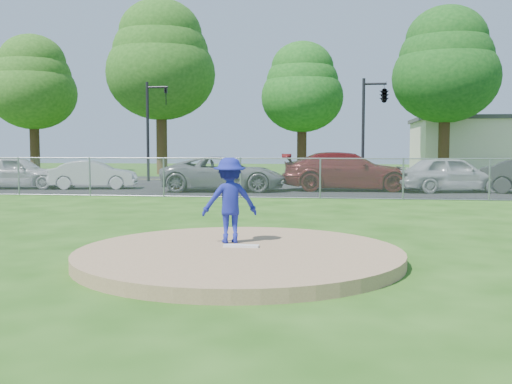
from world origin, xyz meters
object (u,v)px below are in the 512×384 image
at_px(traffic_cone, 177,183).
at_px(parked_car_pearl, 451,174).
at_px(traffic_signal_left, 152,122).
at_px(pitcher, 230,200).
at_px(tree_center, 302,87).
at_px(parked_car_gray, 224,174).
at_px(parked_car_white, 94,175).
at_px(tree_right, 446,64).
at_px(tree_left, 161,60).
at_px(traffic_signal_center, 382,97).
at_px(parked_car_silver, 16,172).
at_px(parked_car_darkred, 348,171).
at_px(tree_far_left, 33,82).

relative_size(traffic_cone, parked_car_pearl, 0.18).
xyz_separation_m(traffic_signal_left, pitcher, (8.49, -21.36, -2.41)).
relative_size(tree_center, parked_car_gray, 1.82).
height_order(traffic_signal_left, parked_car_pearl, traffic_signal_left).
bearing_deg(parked_car_white, tree_right, -61.62).
distance_m(tree_left, traffic_signal_center, 17.84).
distance_m(traffic_signal_left, traffic_cone, 8.93).
bearing_deg(parked_car_white, parked_car_silver, 83.49).
bearing_deg(parked_car_pearl, traffic_cone, 85.77).
relative_size(traffic_cone, parked_car_gray, 0.15).
bearing_deg(parked_car_white, parked_car_gray, -108.08).
bearing_deg(traffic_signal_center, tree_left, 148.98).
bearing_deg(tree_left, tree_right, 2.86).
bearing_deg(tree_center, parked_car_white, -115.09).
height_order(traffic_signal_center, parked_car_darkred, traffic_signal_center).
distance_m(tree_far_left, parked_car_gray, 26.58).
distance_m(traffic_cone, parked_car_gray, 2.08).
relative_size(tree_center, parked_car_darkred, 1.69).
xyz_separation_m(tree_far_left, traffic_signal_center, (25.97, -11.00, -2.45)).
distance_m(parked_car_white, parked_car_gray, 6.27).
xyz_separation_m(tree_center, parked_car_darkred, (3.10, -17.67, -5.61)).
xyz_separation_m(tree_right, parked_car_gray, (-12.29, -16.79, -6.89)).
height_order(tree_far_left, parked_car_pearl, tree_far_left).
distance_m(tree_left, tree_center, 10.59).
distance_m(traffic_signal_left, traffic_signal_center, 12.79).
xyz_separation_m(tree_center, traffic_signal_center, (4.97, -12.00, -1.86)).
xyz_separation_m(traffic_signal_center, parked_car_pearl, (2.47, -6.03, -3.83)).
bearing_deg(parked_car_silver, tree_right, -64.32).
height_order(tree_left, tree_right, tree_left).
distance_m(tree_center, tree_right, 10.27).
relative_size(tree_left, parked_car_white, 3.19).
distance_m(tree_right, parked_car_pearl, 17.63).
bearing_deg(parked_car_gray, traffic_cone, 108.20).
relative_size(parked_car_silver, parked_car_darkred, 0.77).
xyz_separation_m(pitcher, parked_car_silver, (-12.84, 14.75, -0.18)).
height_order(tree_far_left, pitcher, tree_far_left).
bearing_deg(parked_car_pearl, parked_car_gray, 82.39).
relative_size(tree_right, parked_car_white, 2.96).
distance_m(tree_far_left, tree_left, 11.24).
bearing_deg(traffic_signal_center, pitcher, -101.24).
xyz_separation_m(tree_center, parked_car_silver, (-12.12, -18.61, -5.70)).
distance_m(traffic_signal_left, parked_car_darkred, 12.51).
relative_size(pitcher, parked_car_white, 0.38).
relative_size(tree_right, traffic_signal_left, 2.08).
relative_size(parked_car_silver, parked_car_white, 1.14).
relative_size(traffic_signal_left, traffic_signal_center, 1.00).
bearing_deg(pitcher, tree_right, -125.68).
relative_size(tree_far_left, tree_right, 0.92).
bearing_deg(parked_car_silver, parked_car_pearl, -99.55).
distance_m(traffic_signal_center, parked_car_darkred, 7.05).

